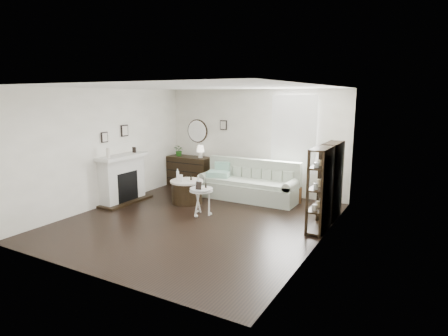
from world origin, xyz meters
The scene contains 18 objects.
room centered at (0.73, 2.70, 1.60)m, with size 5.50×5.50×5.50m.
fireplace centered at (-2.32, 0.30, 0.54)m, with size 0.50×1.40×1.84m.
shelf_unit_far centered at (2.33, 1.55, 0.80)m, with size 0.30×0.80×1.60m.
shelf_unit_near centered at (2.33, 0.65, 0.80)m, with size 0.30×0.80×1.60m.
sofa centered at (0.19, 2.08, 0.32)m, with size 2.48×0.86×0.96m.
quilt centered at (-0.62, 1.95, 0.57)m, with size 0.55×0.45×0.14m, color #28936A.
suitcase centered at (1.20, 2.24, 0.18)m, with size 0.55×0.18×0.37m, color brown.
dresser centered at (-1.85, 2.47, 0.42)m, with size 1.27×0.54×0.84m.
table_lamp centered at (-1.49, 2.47, 1.02)m, with size 0.22×0.22×0.34m, color white, non-canonical shape.
potted_plant centered at (-2.17, 2.42, 1.00)m, with size 0.29×0.25×0.32m, color #235A19.
drum_table centered at (-0.94, 1.00, 0.28)m, with size 0.79×0.79×0.55m.
pedestal_table centered at (-0.12, 0.35, 0.55)m, with size 0.50×0.50×0.60m.
eiffel_drum centered at (-0.85, 1.05, 0.65)m, with size 0.12×0.12×0.21m, color black, non-canonical shape.
bottle_drum centered at (-1.14, 0.91, 0.69)m, with size 0.06×0.06×0.28m, color silver.
card_frame_drum centered at (-1.00, 0.80, 0.64)m, with size 0.13×0.01×0.18m, color silver.
eiffel_ped centered at (-0.02, 0.38, 0.69)m, with size 0.10×0.10×0.18m, color black, non-canonical shape.
flask_ped centered at (-0.21, 0.37, 0.73)m, with size 0.14×0.14×0.26m, color silver, non-canonical shape.
card_frame_ped centered at (-0.10, 0.22, 0.69)m, with size 0.13×0.01×0.17m, color black.
Camera 1 is at (4.06, -6.16, 2.53)m, focal length 30.00 mm.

